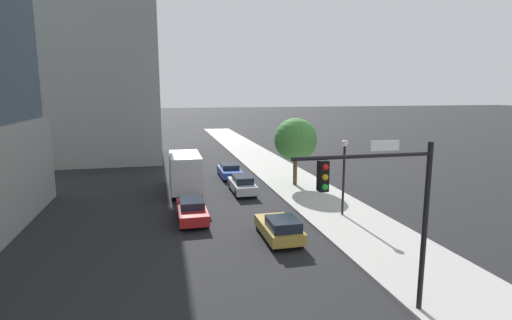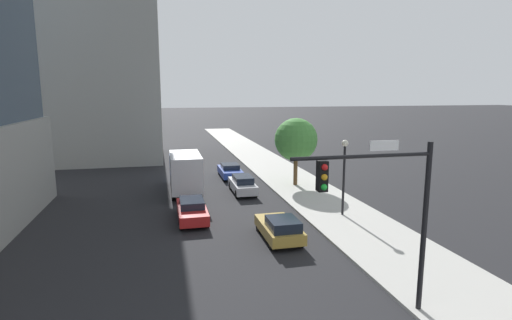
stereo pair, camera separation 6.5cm
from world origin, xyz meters
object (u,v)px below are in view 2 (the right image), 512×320
(street_lamp, at_px, (344,165))
(car_red, at_px, (192,210))
(traffic_light_pole, at_px, (384,198))
(construction_building, at_px, (91,42))
(car_blue, at_px, (230,171))
(car_silver, at_px, (243,184))
(car_gold, at_px, (280,228))
(street_tree, at_px, (296,140))
(box_truck, at_px, (185,170))

(street_lamp, relative_size, car_red, 1.08)
(traffic_light_pole, height_order, car_red, traffic_light_pole)
(construction_building, distance_m, traffic_light_pole, 44.08)
(construction_building, bearing_deg, street_lamp, -55.41)
(car_blue, relative_size, car_silver, 1.01)
(street_lamp, height_order, car_blue, street_lamp)
(traffic_light_pole, bearing_deg, car_red, 114.18)
(car_blue, distance_m, car_silver, 6.36)
(traffic_light_pole, distance_m, car_gold, 9.41)
(street_tree, xyz_separation_m, car_gold, (-5.08, -12.30, -3.46))
(street_tree, bearing_deg, car_blue, 135.56)
(street_lamp, xyz_separation_m, street_tree, (-0.30, 9.09, 0.65))
(traffic_light_pole, bearing_deg, box_truck, 105.94)
(street_tree, relative_size, car_silver, 1.31)
(street_lamp, bearing_deg, car_silver, 124.89)
(street_lamp, relative_size, car_blue, 1.11)
(traffic_light_pole, height_order, street_lamp, traffic_light_pole)
(street_tree, height_order, car_gold, street_tree)
(car_gold, relative_size, car_red, 0.90)
(construction_building, height_order, box_truck, construction_building)
(street_tree, relative_size, car_blue, 1.29)
(street_tree, bearing_deg, construction_building, 134.94)
(construction_building, relative_size, traffic_light_pole, 5.33)
(street_tree, xyz_separation_m, box_truck, (-9.69, 0.02, -2.32))
(street_tree, bearing_deg, box_truck, 179.87)
(street_lamp, bearing_deg, construction_building, 124.59)
(traffic_light_pole, relative_size, car_red, 1.39)
(car_red, bearing_deg, construction_building, 109.70)
(box_truck, bearing_deg, street_lamp, -42.36)
(construction_building, height_order, car_silver, construction_building)
(box_truck, bearing_deg, traffic_light_pole, -74.06)
(street_lamp, distance_m, car_blue, 15.33)
(traffic_light_pole, height_order, box_truck, traffic_light_pole)
(box_truck, bearing_deg, car_blue, 47.07)
(traffic_light_pole, distance_m, street_lamp, 12.40)
(car_blue, bearing_deg, traffic_light_pole, -87.07)
(construction_building, distance_m, street_tree, 29.13)
(car_blue, relative_size, car_red, 0.97)
(traffic_light_pole, distance_m, car_blue, 26.07)
(box_truck, bearing_deg, construction_building, 116.47)
(construction_building, bearing_deg, car_gold, -65.78)
(street_tree, bearing_deg, car_red, -142.12)
(construction_building, distance_m, car_silver, 28.53)
(construction_building, xyz_separation_m, car_blue, (14.24, -14.38, -13.53))
(street_lamp, distance_m, box_truck, 13.62)
(street_tree, xyz_separation_m, car_red, (-9.69, -7.54, -3.48))
(street_lamp, bearing_deg, car_blue, 110.92)
(traffic_light_pole, xyz_separation_m, street_tree, (3.76, 20.75, -0.46))
(car_silver, bearing_deg, box_truck, 163.15)
(street_tree, height_order, car_red, street_tree)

